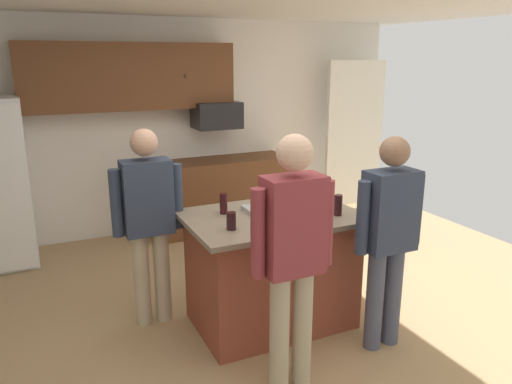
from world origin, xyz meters
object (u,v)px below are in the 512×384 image
at_px(glass_short_whisky, 265,219).
at_px(person_guest_right, 293,248).
at_px(mug_blue_stoneware, 294,196).
at_px(serving_tray, 273,209).
at_px(glass_stout_tall, 231,221).
at_px(tumbler_amber, 311,192).
at_px(microwave_over_range, 217,115).
at_px(person_host_foreground, 148,215).
at_px(person_guest_left, 389,231).
at_px(glass_dark_ale, 338,205).
at_px(kitchen_island, 272,269).
at_px(glass_pilsner, 224,204).

bearing_deg(glass_short_whisky, person_guest_right, -96.71).
xyz_separation_m(mug_blue_stoneware, serving_tray, (-0.29, -0.18, -0.03)).
xyz_separation_m(glass_stout_tall, tumbler_amber, (0.90, 0.39, 0.01)).
bearing_deg(tumbler_amber, microwave_over_range, 90.85).
bearing_deg(microwave_over_range, person_host_foreground, -123.74).
bearing_deg(microwave_over_range, person_guest_left, -86.92).
bearing_deg(tumbler_amber, glass_dark_ale, -92.71).
xyz_separation_m(person_guest_left, glass_dark_ale, (-0.15, 0.43, 0.10)).
height_order(microwave_over_range, glass_stout_tall, microwave_over_range).
distance_m(microwave_over_range, tumbler_amber, 2.25).
bearing_deg(glass_short_whisky, person_host_foreground, 134.82).
bearing_deg(kitchen_island, person_guest_right, -107.86).
bearing_deg(person_host_foreground, microwave_over_range, 81.81).
height_order(glass_short_whisky, tumbler_amber, tumbler_amber).
relative_size(glass_dark_ale, serving_tray, 0.38).
xyz_separation_m(glass_dark_ale, serving_tray, (-0.42, 0.30, -0.06)).
bearing_deg(glass_stout_tall, microwave_over_range, 71.50).
distance_m(glass_pilsner, serving_tray, 0.40).
distance_m(glass_short_whisky, glass_dark_ale, 0.66).
height_order(person_host_foreground, mug_blue_stoneware, person_host_foreground).
height_order(glass_stout_tall, serving_tray, glass_stout_tall).
relative_size(kitchen_island, person_host_foreground, 0.84).
height_order(kitchen_island, person_host_foreground, person_host_foreground).
relative_size(person_guest_left, serving_tray, 3.67).
bearing_deg(person_host_foreground, tumbler_amber, 16.52).
xyz_separation_m(mug_blue_stoneware, tumbler_amber, (0.14, -0.05, 0.03)).
height_order(kitchen_island, glass_pilsner, glass_pilsner).
xyz_separation_m(microwave_over_range, person_host_foreground, (-1.33, -1.99, -0.52)).
height_order(glass_pilsner, tumbler_amber, glass_pilsner).
bearing_deg(glass_pilsner, glass_stout_tall, -102.98).
distance_m(person_guest_right, glass_pilsner, 0.98).
xyz_separation_m(kitchen_island, mug_blue_stoneware, (0.34, 0.25, 0.51)).
bearing_deg(glass_stout_tall, serving_tray, 28.62).
distance_m(mug_blue_stoneware, tumbler_amber, 0.15).
distance_m(person_guest_left, glass_pilsner, 1.27).
height_order(person_guest_right, glass_dark_ale, person_guest_right).
relative_size(glass_pilsner, glass_stout_tall, 1.26).
bearing_deg(glass_short_whisky, glass_stout_tall, 159.82).
distance_m(glass_short_whisky, tumbler_amber, 0.83).
bearing_deg(glass_stout_tall, kitchen_island, 23.91).
xyz_separation_m(person_host_foreground, serving_tray, (0.93, -0.35, 0.03)).
relative_size(person_guest_left, tumbler_amber, 10.99).
bearing_deg(person_guest_left, serving_tray, -4.88).
bearing_deg(person_guest_left, glass_short_whisky, 21.41).
bearing_deg(tumbler_amber, person_host_foreground, 170.97).
bearing_deg(glass_dark_ale, glass_short_whisky, -176.55).
xyz_separation_m(kitchen_island, glass_dark_ale, (0.46, -0.23, 0.55)).
xyz_separation_m(glass_dark_ale, tumbler_amber, (0.02, 0.44, -0.01)).
distance_m(person_host_foreground, serving_tray, 0.99).
distance_m(kitchen_island, mug_blue_stoneware, 0.66).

